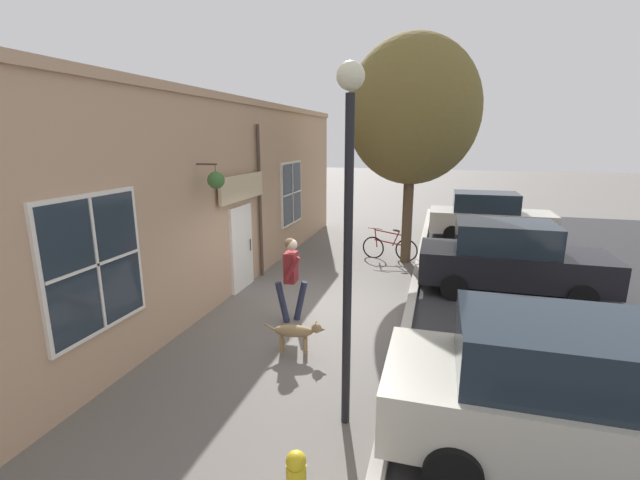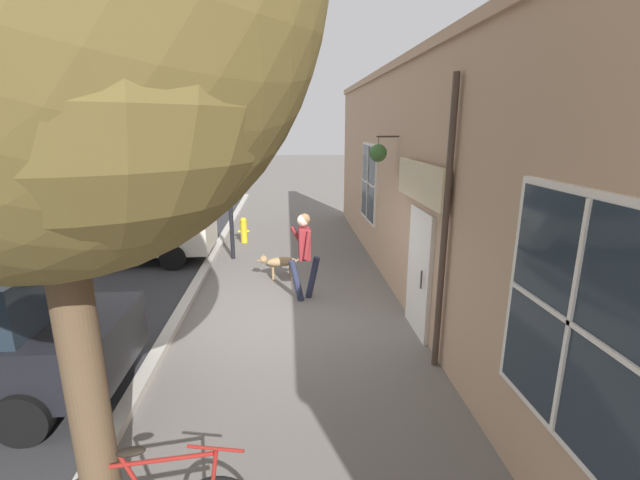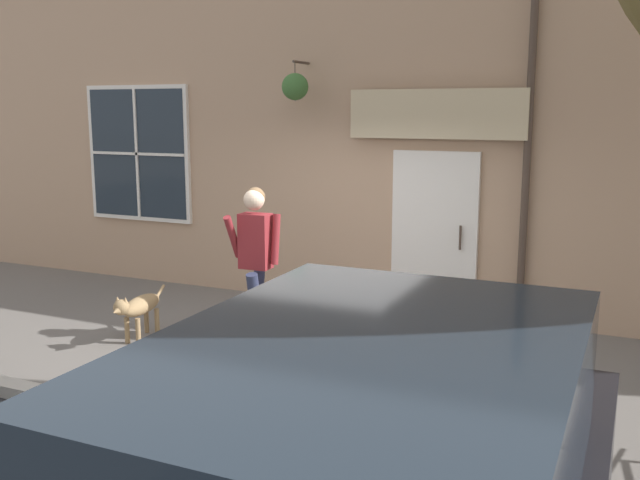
{
  "view_description": "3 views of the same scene",
  "coord_description": "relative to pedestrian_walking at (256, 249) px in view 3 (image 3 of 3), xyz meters",
  "views": [
    {
      "loc": [
        2.49,
        -8.57,
        3.7
      ],
      "look_at": [
        -0.09,
        0.52,
        1.43
      ],
      "focal_mm": 24.0,
      "sensor_mm": 36.0,
      "label": 1
    },
    {
      "loc": [
        -0.01,
        7.29,
        3.39
      ],
      "look_at": [
        -0.69,
        -1.52,
        1.03
      ],
      "focal_mm": 24.0,
      "sensor_mm": 36.0,
      "label": 2
    },
    {
      "loc": [
        6.47,
        3.12,
        2.61
      ],
      "look_at": [
        -0.05,
        0.13,
        1.29
      ],
      "focal_mm": 40.0,
      "sensor_mm": 36.0,
      "label": 3
    }
  ],
  "objects": [
    {
      "name": "storefront_facade",
      "position": [
        -2.02,
        0.81,
        1.26
      ],
      "size": [
        0.95,
        18.0,
        4.65
      ],
      "color": "tan",
      "rests_on": "ground_plane"
    },
    {
      "name": "ground_plane",
      "position": [
        0.32,
        0.79,
        -1.07
      ],
      "size": [
        90.0,
        90.0,
        0.0
      ],
      "primitive_type": "plane",
      "color": "#66605B"
    },
    {
      "name": "pedestrian_walking",
      "position": [
        0.0,
        0.0,
        0.0
      ],
      "size": [
        0.64,
        0.55,
        1.76
      ],
      "color": "#282D47",
      "rests_on": "ground_plane"
    },
    {
      "name": "dog_on_leash",
      "position": [
        0.53,
        -1.24,
        -0.68
      ],
      "size": [
        1.1,
        0.33,
        0.6
      ],
      "color": "#997A51",
      "rests_on": "ground_plane"
    }
  ]
}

